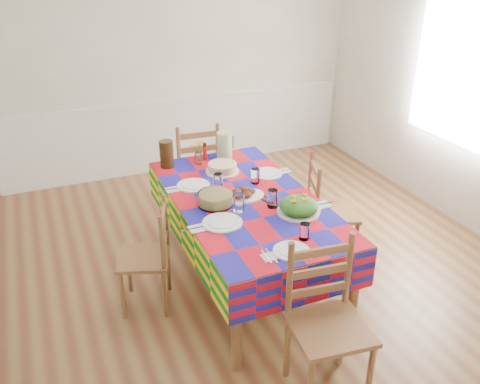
% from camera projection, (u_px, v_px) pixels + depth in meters
% --- Properties ---
extents(room, '(4.58, 5.08, 2.78)m').
position_uv_depth(room, '(267.00, 126.00, 4.03)').
color(room, brown).
rests_on(room, ground).
extents(wainscot, '(4.41, 0.06, 0.92)m').
position_uv_depth(wainscot, '(181.00, 131.00, 6.46)').
color(wainscot, white).
rests_on(wainscot, room).
extents(window_right, '(0.00, 1.40, 1.40)m').
position_uv_depth(window_right, '(459.00, 73.00, 4.98)').
color(window_right, white).
rests_on(window_right, room).
extents(dining_table, '(1.10, 2.05, 0.80)m').
position_uv_depth(dining_table, '(245.00, 208.00, 4.15)').
color(dining_table, brown).
rests_on(dining_table, room).
extents(setting_near_head, '(0.41, 0.27, 0.12)m').
position_uv_depth(setting_near_head, '(295.00, 244.00, 3.45)').
color(setting_near_head, white).
rests_on(setting_near_head, dining_table).
extents(setting_left_near, '(0.55, 0.33, 0.14)m').
position_uv_depth(setting_left_near, '(228.00, 215.00, 3.79)').
color(setting_left_near, white).
rests_on(setting_left_near, dining_table).
extents(setting_left_far, '(0.51, 0.31, 0.14)m').
position_uv_depth(setting_left_far, '(202.00, 184.00, 4.28)').
color(setting_left_far, white).
rests_on(setting_left_far, dining_table).
extents(setting_right_near, '(0.56, 0.32, 0.14)m').
position_uv_depth(setting_right_near, '(292.00, 205.00, 3.95)').
color(setting_right_near, white).
rests_on(setting_right_near, dining_table).
extents(setting_right_far, '(0.51, 0.30, 0.13)m').
position_uv_depth(setting_right_far, '(264.00, 174.00, 4.46)').
color(setting_right_far, white).
rests_on(setting_right_far, dining_table).
extents(meat_platter, '(0.36, 0.26, 0.07)m').
position_uv_depth(meat_platter, '(243.00, 194.00, 4.12)').
color(meat_platter, white).
rests_on(meat_platter, dining_table).
extents(salad_platter, '(0.33, 0.33, 0.14)m').
position_uv_depth(salad_platter, '(299.00, 207.00, 3.87)').
color(salad_platter, white).
rests_on(salad_platter, dining_table).
extents(pasta_bowl, '(0.28, 0.28, 0.10)m').
position_uv_depth(pasta_bowl, '(215.00, 199.00, 4.00)').
color(pasta_bowl, white).
rests_on(pasta_bowl, dining_table).
extents(cake, '(0.30, 0.30, 0.08)m').
position_uv_depth(cake, '(222.00, 168.00, 4.56)').
color(cake, white).
rests_on(cake, dining_table).
extents(serving_utensils, '(0.13, 0.30, 0.01)m').
position_uv_depth(serving_utensils, '(267.00, 200.00, 4.08)').
color(serving_utensils, black).
rests_on(serving_utensils, dining_table).
extents(flower_vase, '(0.14, 0.12, 0.23)m').
position_uv_depth(flower_vase, '(198.00, 154.00, 4.71)').
color(flower_vase, white).
rests_on(flower_vase, dining_table).
extents(hot_sauce, '(0.04, 0.04, 0.17)m').
position_uv_depth(hot_sauce, '(205.00, 152.00, 4.79)').
color(hot_sauce, red).
rests_on(hot_sauce, dining_table).
extents(green_pitcher, '(0.15, 0.15, 0.25)m').
position_uv_depth(green_pitcher, '(224.00, 145.00, 4.83)').
color(green_pitcher, '#A1C188').
rests_on(green_pitcher, dining_table).
extents(tea_pitcher, '(0.13, 0.13, 0.25)m').
position_uv_depth(tea_pitcher, '(167.00, 154.00, 4.63)').
color(tea_pitcher, black).
rests_on(tea_pitcher, dining_table).
extents(name_card, '(0.08, 0.02, 0.02)m').
position_uv_depth(name_card, '(307.00, 258.00, 3.33)').
color(name_card, white).
rests_on(name_card, dining_table).
extents(chair_near, '(0.52, 0.50, 1.06)m').
position_uv_depth(chair_near, '(327.00, 323.00, 3.18)').
color(chair_near, brown).
rests_on(chair_near, room).
extents(chair_far, '(0.50, 0.48, 1.06)m').
position_uv_depth(chair_far, '(196.00, 170.00, 5.30)').
color(chair_far, brown).
rests_on(chair_far, room).
extents(chair_left, '(0.49, 0.51, 0.91)m').
position_uv_depth(chair_left, '(149.00, 257.00, 3.97)').
color(chair_left, brown).
rests_on(chair_left, room).
extents(chair_right, '(0.55, 0.56, 1.00)m').
position_uv_depth(chair_right, '(328.00, 212.00, 4.55)').
color(chair_right, brown).
rests_on(chair_right, room).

